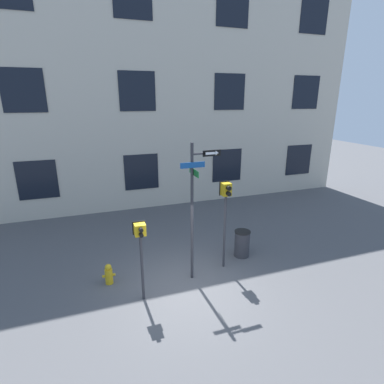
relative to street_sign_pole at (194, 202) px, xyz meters
name	(u,v)px	position (x,y,z in m)	size (l,w,h in m)	color
ground_plane	(188,290)	(-0.42, -0.57, -2.57)	(60.00, 60.00, 0.00)	#515154
building_facade	(136,91)	(-0.42, 7.23, 3.28)	(24.00, 0.63, 11.70)	beige
street_sign_pole	(194,202)	(0.00, 0.00, 0.00)	(1.25, 0.77, 4.36)	#2D2D33
pedestrian_signal_left	(141,241)	(-1.75, -0.56, -0.73)	(0.36, 0.40, 2.38)	#2D2D33
pedestrian_signal_right	(226,203)	(1.17, 0.28, -0.23)	(0.35, 0.40, 3.01)	#2D2D33
fire_hydrant	(109,274)	(-2.63, 0.55, -2.25)	(0.40, 0.24, 0.67)	gold
trash_bin	(242,243)	(2.10, 0.74, -2.07)	(0.58, 0.58, 0.98)	#333338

